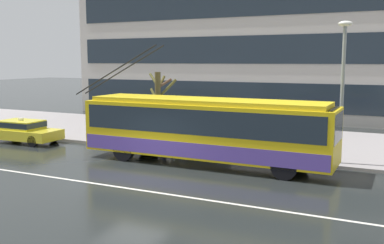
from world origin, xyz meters
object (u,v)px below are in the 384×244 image
(taxi_queued_behind_bus, at_px, (23,130))
(street_tree_bare, at_px, (158,101))
(pedestrian_at_shelter, at_px, (228,125))
(street_lamp, at_px, (343,79))
(pedestrian_approaching_curb, at_px, (165,114))
(trolleybus, at_px, (206,128))
(bus_shelter, at_px, (196,110))

(taxi_queued_behind_bus, distance_m, street_tree_bare, 7.91)
(pedestrian_at_shelter, bearing_deg, street_lamp, -19.61)
(pedestrian_at_shelter, bearing_deg, pedestrian_approaching_curb, -155.28)
(pedestrian_at_shelter, bearing_deg, street_tree_bare, -169.73)
(trolleybus, height_order, pedestrian_approaching_curb, trolleybus)
(trolleybus, relative_size, pedestrian_approaching_curb, 6.49)
(pedestrian_approaching_curb, relative_size, street_tree_bare, 0.51)
(trolleybus, bearing_deg, street_tree_bare, 140.95)
(bus_shelter, bearing_deg, pedestrian_approaching_curb, -174.34)
(street_tree_bare, bearing_deg, taxi_queued_behind_bus, -154.65)
(trolleybus, bearing_deg, street_lamp, 22.13)
(trolleybus, height_order, pedestrian_at_shelter, trolleybus)
(taxi_queued_behind_bus, relative_size, street_lamp, 0.71)
(pedestrian_approaching_curb, bearing_deg, street_lamp, -4.53)
(pedestrian_approaching_curb, bearing_deg, bus_shelter, 5.66)
(street_lamp, bearing_deg, trolleybus, -157.87)
(taxi_queued_behind_bus, distance_m, bus_shelter, 10.04)
(trolleybus, relative_size, taxi_queued_behind_bus, 2.89)
(pedestrian_approaching_curb, xyz_separation_m, street_lamp, (9.18, -0.73, 2.06))
(taxi_queued_behind_bus, xyz_separation_m, pedestrian_approaching_curb, (7.81, 2.59, 1.05))
(taxi_queued_behind_bus, bearing_deg, pedestrian_at_shelter, 20.23)
(pedestrian_at_shelter, height_order, pedestrian_approaching_curb, pedestrian_approaching_curb)
(bus_shelter, relative_size, pedestrian_at_shelter, 2.20)
(pedestrian_at_shelter, height_order, street_tree_bare, street_tree_bare)
(street_lamp, xyz_separation_m, street_tree_bare, (-10.00, 1.45, -1.47))
(trolleybus, xyz_separation_m, street_lamp, (5.47, 2.23, 2.19))
(pedestrian_at_shelter, xyz_separation_m, pedestrian_approaching_curb, (-3.11, -1.43, 0.61))
(trolleybus, distance_m, pedestrian_approaching_curb, 4.74)
(pedestrian_approaching_curb, bearing_deg, trolleybus, -38.55)
(taxi_queued_behind_bus, relative_size, pedestrian_approaching_curb, 2.24)
(taxi_queued_behind_bus, xyz_separation_m, pedestrian_at_shelter, (10.93, 4.03, 0.44))
(pedestrian_approaching_curb, height_order, street_tree_bare, street_tree_bare)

